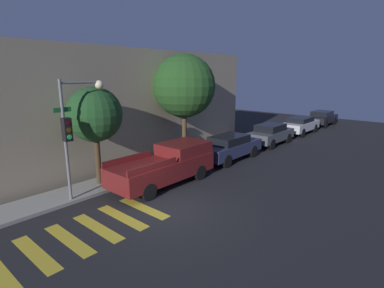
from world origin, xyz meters
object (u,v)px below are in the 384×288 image
(tree_near_corner, at_px, (95,115))
(traffic_light_pole, at_px, (75,121))
(sedan_far_end, at_px, (300,125))
(sedan_middle, at_px, (271,134))
(sedan_near_corner, at_px, (230,147))
(sedan_tail_of_row, at_px, (322,118))
(pickup_truck, at_px, (167,164))
(tree_midblock, at_px, (184,86))

(tree_near_corner, bearing_deg, traffic_light_pole, -149.22)
(sedan_far_end, height_order, tree_near_corner, tree_near_corner)
(traffic_light_pole, relative_size, sedan_middle, 1.15)
(sedan_far_end, bearing_deg, sedan_near_corner, 180.00)
(traffic_light_pole, height_order, sedan_tail_of_row, traffic_light_pole)
(pickup_truck, distance_m, sedan_far_end, 16.13)
(pickup_truck, height_order, sedan_near_corner, pickup_truck)
(tree_midblock, bearing_deg, sedan_far_end, -9.39)
(sedan_near_corner, distance_m, sedan_tail_of_row, 16.48)
(traffic_light_pole, relative_size, tree_midblock, 0.79)
(sedan_near_corner, bearing_deg, sedan_far_end, 0.00)
(traffic_light_pole, xyz_separation_m, tree_midblock, (7.24, 0.82, 1.10))
(sedan_far_end, bearing_deg, tree_midblock, 170.61)
(sedan_near_corner, distance_m, tree_midblock, 4.53)
(sedan_middle, relative_size, sedan_tail_of_row, 1.00)
(sedan_near_corner, height_order, sedan_middle, sedan_middle)
(sedan_near_corner, relative_size, tree_near_corner, 1.01)
(sedan_tail_of_row, relative_size, tree_midblock, 0.69)
(sedan_far_end, height_order, sedan_tail_of_row, sedan_tail_of_row)
(pickup_truck, relative_size, tree_midblock, 0.85)
(sedan_middle, bearing_deg, sedan_near_corner, -180.00)
(traffic_light_pole, xyz_separation_m, sedan_tail_of_row, (25.51, -1.27, -2.53))
(pickup_truck, relative_size, sedan_middle, 1.24)
(sedan_tail_of_row, distance_m, tree_near_corner, 24.35)
(traffic_light_pole, bearing_deg, tree_midblock, 6.47)
(pickup_truck, bearing_deg, tree_midblock, 30.76)
(sedan_tail_of_row, height_order, tree_near_corner, tree_near_corner)
(sedan_middle, xyz_separation_m, sedan_far_end, (5.53, -0.00, -0.02))
(tree_near_corner, relative_size, tree_midblock, 0.73)
(sedan_near_corner, height_order, sedan_tail_of_row, sedan_near_corner)
(pickup_truck, distance_m, tree_midblock, 5.37)
(sedan_near_corner, relative_size, sedan_far_end, 1.01)
(sedan_near_corner, xyz_separation_m, tree_midblock, (-1.78, 2.09, 3.60))
(traffic_light_pole, distance_m, sedan_near_corner, 9.45)
(sedan_middle, bearing_deg, traffic_light_pole, 174.95)
(pickup_truck, bearing_deg, traffic_light_pole, 161.25)
(traffic_light_pole, relative_size, sedan_near_corner, 1.06)
(pickup_truck, height_order, tree_midblock, tree_midblock)
(tree_near_corner, height_order, tree_midblock, tree_midblock)
(sedan_near_corner, bearing_deg, sedan_middle, 0.00)
(pickup_truck, xyz_separation_m, tree_near_corner, (-2.36, 2.09, 2.41))
(sedan_near_corner, distance_m, sedan_far_end, 10.84)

